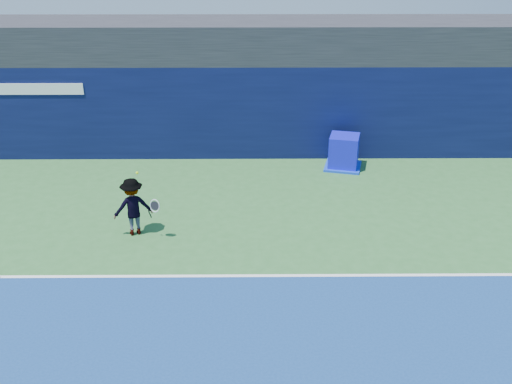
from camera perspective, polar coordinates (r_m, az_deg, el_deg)
ground at (r=10.11m, az=-3.22°, el=-17.71°), size 80.00×80.00×0.00m
baseline at (r=12.49m, az=-2.62°, el=-8.38°), size 24.00×0.10×0.01m
stadium_band at (r=19.24m, az=-1.94°, el=15.02°), size 36.00×3.00×1.20m
back_wall_assembly at (r=18.74m, az=-1.94°, el=8.16°), size 36.00×1.03×3.00m
equipment_cart at (r=18.10m, az=8.76°, el=3.87°), size 1.33×1.33×1.05m
tennis_player at (r=14.12m, az=-12.21°, el=-1.45°), size 1.26×0.83×1.46m
tennis_ball at (r=14.96m, az=-11.81°, el=1.89°), size 0.08×0.08×0.08m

